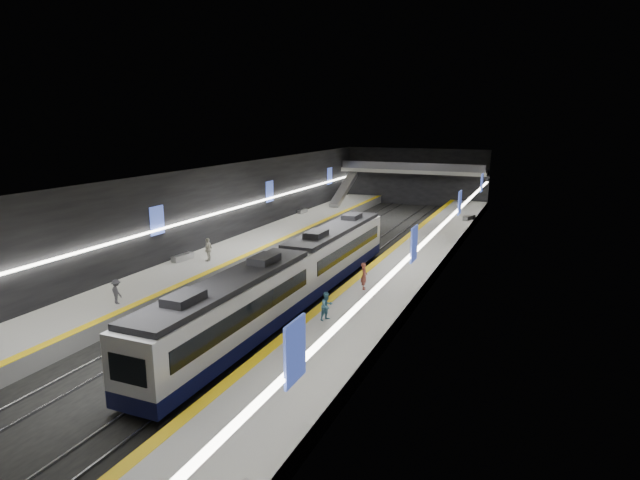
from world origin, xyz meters
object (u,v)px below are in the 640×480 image
at_px(escalator, 344,190).
at_px(bench_left_far, 303,211).
at_px(train, 293,274).
at_px(bench_left_near, 183,258).
at_px(passenger_right_b, 327,306).
at_px(bench_right_far, 469,218).
at_px(passenger_right_a, 364,276).
at_px(passenger_left_a, 208,250).
at_px(passenger_left_b, 117,292).

bearing_deg(escalator, bench_left_far, -103.00).
height_order(train, bench_left_near, train).
distance_m(bench_left_near, passenger_right_b, 17.20).
relative_size(bench_right_far, passenger_right_a, 1.13).
distance_m(passenger_right_a, passenger_left_a, 13.77).
bearing_deg(passenger_right_a, bench_left_near, 64.72).
bearing_deg(bench_left_far, bench_left_near, -84.25).
xyz_separation_m(bench_left_near, passenger_left_b, (2.67, -9.94, 0.52)).
relative_size(bench_left_far, bench_right_far, 0.84).
bearing_deg(bench_left_far, passenger_right_a, -52.48).
xyz_separation_m(train, bench_left_far, (-12.00, 27.28, -0.99)).
height_order(bench_left_far, passenger_right_a, passenger_right_a).
bearing_deg(bench_right_far, train, -84.69).
xyz_separation_m(passenger_right_b, passenger_left_b, (-12.83, -2.52, -0.06)).
bearing_deg(passenger_right_b, bench_right_far, 18.14).
distance_m(train, passenger_right_b, 5.45).
bearing_deg(bench_left_far, passenger_right_b, -58.13).
bearing_deg(escalator, bench_right_far, -17.48).
xyz_separation_m(passenger_right_b, passenger_left_a, (-13.48, 8.08, 0.12)).
relative_size(passenger_right_a, passenger_right_b, 1.10).
xyz_separation_m(escalator, passenger_right_a, (14.08, -33.60, -1.00)).
bearing_deg(passenger_left_b, train, -123.98).
xyz_separation_m(bench_left_near, passenger_right_b, (15.50, -7.43, 0.58)).
xyz_separation_m(train, bench_right_far, (7.00, 30.59, -0.95)).
bearing_deg(passenger_right_a, escalator, 2.26).
bearing_deg(bench_right_far, passenger_left_b, -95.13).
height_order(passenger_right_b, passenger_left_a, passenger_left_a).
relative_size(train, passenger_right_b, 18.28).
bearing_deg(bench_left_near, passenger_left_a, 24.77).
relative_size(passenger_right_b, passenger_left_b, 1.07).
distance_m(bench_right_far, passenger_right_b, 34.50).
xyz_separation_m(bench_right_far, passenger_left_a, (-16.55, -26.28, 0.69)).
relative_size(train, escalator, 3.76).
height_order(train, passenger_left_a, train).
height_order(passenger_right_a, passenger_left_a, passenger_left_a).
xyz_separation_m(escalator, passenger_left_a, (0.45, -31.63, -0.96)).
xyz_separation_m(bench_left_far, bench_right_far, (19.00, 3.31, 0.04)).
relative_size(bench_left_far, passenger_right_a, 0.95).
xyz_separation_m(train, passenger_left_b, (-8.90, -6.28, -0.43)).
height_order(bench_left_far, bench_right_far, bench_right_far).
xyz_separation_m(train, bench_left_near, (-11.57, 3.66, -0.95)).
bearing_deg(bench_left_far, train, -61.55).
xyz_separation_m(passenger_left_a, passenger_left_b, (0.65, -10.59, -0.18)).
relative_size(bench_left_far, passenger_left_a, 0.92).
bearing_deg(passenger_left_a, escalator, 171.13).
bearing_deg(escalator, passenger_right_b, -70.67).
height_order(bench_right_far, passenger_right_a, passenger_right_a).
xyz_separation_m(bench_left_far, passenger_left_b, (3.10, -33.56, 0.55)).
xyz_separation_m(bench_left_near, passenger_left_a, (2.02, 0.65, 0.69)).
relative_size(train, passenger_left_b, 19.65).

